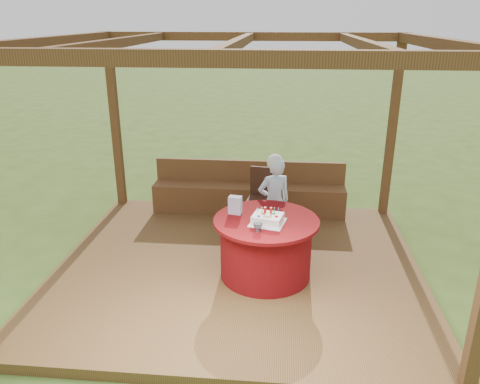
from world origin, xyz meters
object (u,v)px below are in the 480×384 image
at_px(birthday_cake, 268,219).
at_px(drinking_glass, 258,227).
at_px(chair, 264,196).
at_px(elderly_woman, 274,200).
at_px(gift_bag, 235,205).
at_px(bench, 249,196).
at_px(table, 266,247).

distance_m(birthday_cake, drinking_glass, 0.25).
xyz_separation_m(chair, elderly_woman, (0.15, -0.47, 0.13)).
distance_m(chair, gift_bag, 1.23).
distance_m(bench, drinking_glass, 2.33).
bearing_deg(chair, birthday_cake, -85.98).
xyz_separation_m(bench, elderly_woman, (0.42, -1.11, 0.38)).
height_order(elderly_woman, gift_bag, elderly_woman).
xyz_separation_m(birthday_cake, drinking_glass, (-0.10, -0.24, -0.01)).
distance_m(table, elderly_woman, 0.87).
bearing_deg(bench, gift_bag, -90.85).
distance_m(bench, table, 1.97).
bearing_deg(gift_bag, drinking_glass, -47.10).
distance_m(chair, drinking_glass, 1.64).
height_order(gift_bag, drinking_glass, gift_bag).
relative_size(table, gift_bag, 5.71).
bearing_deg(table, gift_bag, 159.15).
bearing_deg(gift_bag, elderly_woman, 67.48).
distance_m(table, drinking_glass, 0.53).
height_order(bench, elderly_woman, elderly_woman).
relative_size(chair, gift_bag, 4.24).
bearing_deg(elderly_woman, bench, 110.65).
xyz_separation_m(birthday_cake, gift_bag, (-0.39, 0.23, 0.06)).
bearing_deg(drinking_glass, table, 76.15).
bearing_deg(gift_bag, chair, 86.17).
distance_m(chair, elderly_woman, 0.51).
bearing_deg(drinking_glass, chair, 89.97).
bearing_deg(gift_bag, bench, 99.79).
bearing_deg(drinking_glass, gift_bag, 122.27).
bearing_deg(elderly_woman, gift_bag, -123.16).
relative_size(table, chair, 1.35).
height_order(bench, gift_bag, gift_bag).
height_order(table, elderly_woman, elderly_woman).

